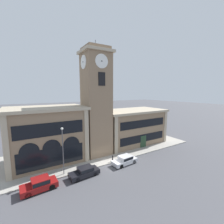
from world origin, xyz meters
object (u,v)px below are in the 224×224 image
bollard (113,158)px  parked_car_mid (85,172)px  parked_car_near (40,184)px  parked_car_far (125,160)px  street_lamp (63,145)px

bollard → parked_car_mid: bearing=-163.8°
parked_car_near → parked_car_far: parked_car_near is taller
parked_car_near → street_lamp: size_ratio=0.62×
parked_car_near → street_lamp: (3.26, 1.84, 3.71)m
street_lamp → bollard: 8.78m
parked_car_far → bollard: size_ratio=4.09×
parked_car_mid → street_lamp: bearing=-41.2°
street_lamp → bollard: street_lamp is taller
parked_car_far → bollard: (-1.37, 1.60, -0.04)m
street_lamp → bollard: (7.91, -0.24, -3.80)m
parked_car_mid → bollard: parked_car_mid is taller
parked_car_mid → bollard: size_ratio=3.97×
parked_car_mid → bollard: bearing=-167.6°
bollard → parked_car_far: bearing=-49.3°
parked_car_mid → parked_car_near: bearing=-3.7°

